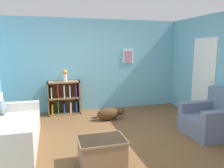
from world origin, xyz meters
TOP-DOWN VIEW (x-y plane):
  - ground_plane at (0.00, 0.00)m, footprint 14.00×14.00m
  - wall_back at (0.00, 2.25)m, footprint 5.60×0.13m
  - couch at (-2.03, 0.17)m, footprint 0.90×1.97m
  - bookshelf at (-0.92, 2.02)m, footprint 0.87×0.36m
  - recliner_chair at (1.97, -0.33)m, footprint 0.94×0.92m
  - coffee_table at (-0.51, -0.83)m, footprint 0.73×0.52m
  - dog at (0.14, 1.15)m, footprint 0.86×0.28m
  - vase at (-0.87, 2.00)m, footprint 0.13×0.13m

SIDE VIEW (x-z plane):
  - ground_plane at x=0.00m, z-range 0.00..0.00m
  - dog at x=0.14m, z-range 0.00..0.32m
  - coffee_table at x=-0.51m, z-range 0.01..0.42m
  - couch at x=-2.03m, z-range -0.13..0.73m
  - recliner_chair at x=1.97m, z-range -0.14..0.81m
  - bookshelf at x=-0.92m, z-range -0.02..0.89m
  - vase at x=-0.87m, z-range 0.92..1.24m
  - wall_back at x=0.00m, z-range 0.00..2.60m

